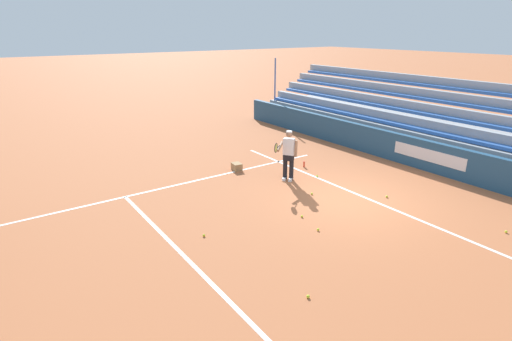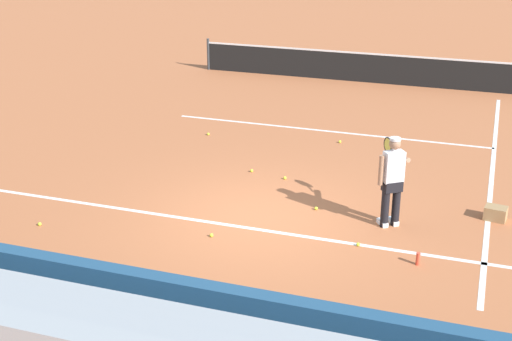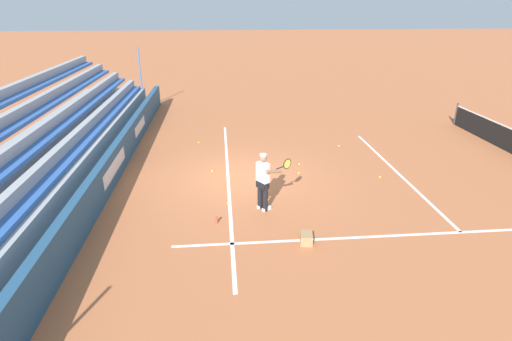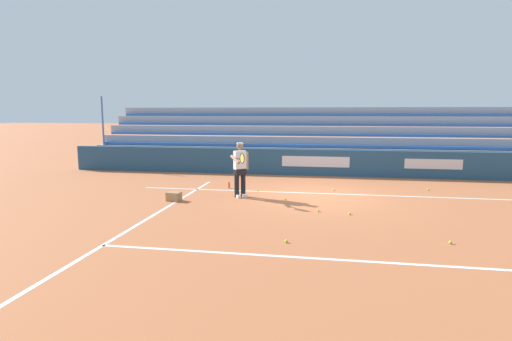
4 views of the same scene
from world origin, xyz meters
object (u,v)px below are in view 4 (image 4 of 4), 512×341
(ball_box_cardboard, at_px, (174,196))
(tennis_ball_near_player, at_px, (450,242))
(water_bottle, at_px, (229,185))
(tennis_ball_toward_net, at_px, (286,241))
(tennis_ball_far_right, at_px, (257,190))
(tennis_ball_on_baseline, at_px, (428,190))
(tennis_ball_far_left, at_px, (318,211))
(tennis_ball_stray_back, at_px, (285,199))
(tennis_ball_by_box, at_px, (350,214))
(tennis_player, at_px, (240,169))
(tennis_ball_midcourt, at_px, (334,190))

(ball_box_cardboard, bearing_deg, tennis_ball_near_player, 157.87)
(ball_box_cardboard, distance_m, water_bottle, 2.53)
(tennis_ball_near_player, xyz_separation_m, tennis_ball_toward_net, (3.29, 0.49, 0.00))
(ball_box_cardboard, relative_size, tennis_ball_far_right, 6.06)
(tennis_ball_on_baseline, bearing_deg, tennis_ball_far_left, 44.98)
(tennis_ball_stray_back, bearing_deg, tennis_ball_toward_net, 96.04)
(tennis_ball_stray_back, bearing_deg, water_bottle, -36.34)
(tennis_ball_toward_net, relative_size, tennis_ball_far_left, 1.00)
(tennis_ball_far_left, bearing_deg, tennis_ball_stray_back, -51.98)
(ball_box_cardboard, relative_size, tennis_ball_stray_back, 6.06)
(tennis_ball_by_box, distance_m, tennis_ball_far_left, 0.84)
(water_bottle, bearing_deg, tennis_ball_stray_back, 143.66)
(ball_box_cardboard, relative_size, tennis_ball_by_box, 6.06)
(tennis_ball_stray_back, bearing_deg, tennis_ball_near_player, 136.52)
(tennis_player, distance_m, tennis_ball_toward_net, 4.70)
(ball_box_cardboard, relative_size, tennis_ball_on_baseline, 6.06)
(tennis_ball_near_player, height_order, tennis_ball_midcourt, same)
(tennis_ball_stray_back, xyz_separation_m, tennis_ball_midcourt, (-1.49, -1.73, 0.00))
(tennis_ball_by_box, bearing_deg, tennis_ball_midcourt, -83.71)
(tennis_ball_far_left, distance_m, tennis_ball_midcourt, 3.08)
(tennis_ball_near_player, bearing_deg, tennis_ball_midcourt, -67.02)
(tennis_ball_midcourt, bearing_deg, tennis_ball_by_box, 96.29)
(ball_box_cardboard, bearing_deg, tennis_ball_by_box, 171.02)
(tennis_ball_by_box, bearing_deg, tennis_ball_near_player, 132.56)
(tennis_ball_by_box, relative_size, tennis_ball_near_player, 1.00)
(water_bottle, bearing_deg, tennis_ball_toward_net, 114.62)
(tennis_ball_by_box, bearing_deg, tennis_ball_stray_back, -38.83)
(tennis_ball_stray_back, bearing_deg, tennis_ball_by_box, 141.17)
(tennis_ball_midcourt, relative_size, water_bottle, 0.30)
(ball_box_cardboard, xyz_separation_m, tennis_ball_midcourt, (-4.79, -2.40, -0.10))
(tennis_ball_stray_back, bearing_deg, tennis_ball_on_baseline, -153.45)
(tennis_ball_on_baseline, xyz_separation_m, water_bottle, (6.81, 0.76, 0.08))
(water_bottle, bearing_deg, tennis_ball_midcourt, -177.47)
(tennis_player, bearing_deg, tennis_ball_toward_net, 113.85)
(tennis_ball_far_right, height_order, tennis_ball_stray_back, same)
(tennis_ball_far_left, bearing_deg, tennis_ball_near_player, 140.57)
(tennis_ball_far_right, relative_size, tennis_ball_far_left, 1.00)
(tennis_ball_far_left, relative_size, tennis_ball_midcourt, 1.00)
(tennis_ball_far_left, bearing_deg, tennis_ball_midcourt, -98.66)
(tennis_player, height_order, tennis_ball_toward_net, tennis_player)
(tennis_ball_near_player, height_order, tennis_ball_stray_back, same)
(tennis_player, relative_size, tennis_ball_toward_net, 25.98)
(tennis_ball_near_player, relative_size, tennis_ball_midcourt, 1.00)
(tennis_ball_toward_net, distance_m, tennis_ball_stray_back, 4.04)
(tennis_ball_on_baseline, distance_m, tennis_ball_midcourt, 3.24)
(tennis_ball_by_box, height_order, tennis_ball_near_player, same)
(tennis_ball_far_right, bearing_deg, tennis_player, 70.10)
(tennis_ball_by_box, bearing_deg, tennis_ball_on_baseline, -126.55)
(tennis_ball_far_right, bearing_deg, tennis_ball_midcourt, -169.02)
(tennis_ball_toward_net, bearing_deg, tennis_player, -66.15)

